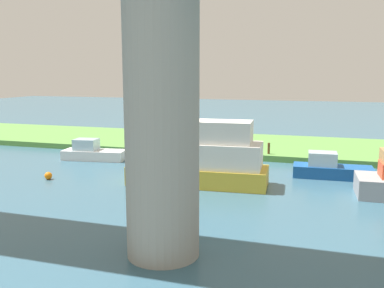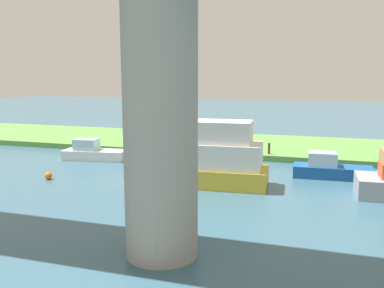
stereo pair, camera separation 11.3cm
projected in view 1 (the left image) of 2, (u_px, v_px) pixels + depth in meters
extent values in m
plane|color=#386075|center=(212.00, 158.00, 35.26)|extent=(160.00, 160.00, 0.00)
cube|color=#5B9342|center=(228.00, 144.00, 40.86)|extent=(80.00, 12.00, 0.50)
cylinder|color=#9E998E|center=(162.00, 114.00, 15.66)|extent=(2.80, 2.80, 10.98)
cylinder|color=#2D334C|center=(176.00, 141.00, 39.29)|extent=(0.29, 0.29, 0.55)
cylinder|color=blue|center=(176.00, 135.00, 39.20)|extent=(0.48, 0.48, 0.60)
sphere|color=tan|center=(176.00, 131.00, 39.13)|extent=(0.24, 0.24, 0.24)
cylinder|color=brown|center=(269.00, 148.00, 34.50)|extent=(0.20, 0.20, 0.91)
cube|color=gold|center=(198.00, 175.00, 26.99)|extent=(8.97, 3.56, 1.17)
cube|color=white|center=(205.00, 154.00, 26.65)|extent=(7.20, 3.14, 1.56)
cube|color=white|center=(216.00, 132.00, 26.26)|extent=(4.54, 2.54, 1.37)
cylinder|color=black|center=(171.00, 127.00, 26.90)|extent=(0.49, 0.49, 1.76)
cube|color=#D84C2D|center=(162.00, 158.00, 27.36)|extent=(1.69, 1.87, 0.88)
cube|color=white|center=(94.00, 155.00, 34.73)|extent=(5.29, 2.50, 0.79)
cube|color=silver|center=(86.00, 144.00, 34.70)|extent=(2.01, 1.69, 0.90)
cube|color=#195199|center=(332.00, 172.00, 28.70)|extent=(5.25, 2.07, 0.80)
cube|color=silver|center=(322.00, 159.00, 28.74)|extent=(1.93, 1.55, 0.92)
sphere|color=orange|center=(48.00, 176.00, 28.22)|extent=(0.50, 0.50, 0.50)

